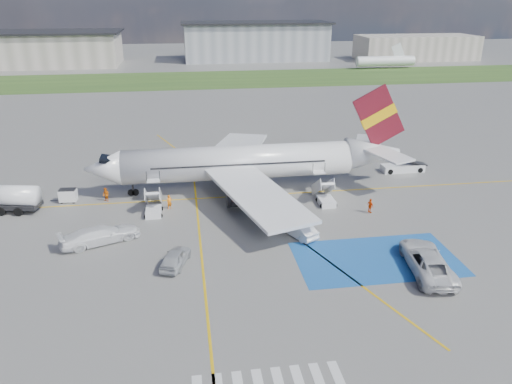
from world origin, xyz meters
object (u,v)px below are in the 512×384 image
car_silver_a (175,258)px  car_silver_b (298,229)px  airliner (251,162)px  van_white_b (100,232)px  gpu_cart (68,196)px  belt_loader (403,168)px  van_white_a (427,257)px

car_silver_a → car_silver_b: car_silver_a is taller
car_silver_a → car_silver_b: size_ratio=0.98×
airliner → car_silver_b: airliner is taller
airliner → van_white_b: (-15.57, -11.34, -2.32)m
airliner → gpu_cart: size_ratio=19.30×
belt_loader → car_silver_b: belt_loader is taller
gpu_cart → car_silver_b: size_ratio=0.43×
van_white_a → van_white_b: size_ratio=1.17×
airliner → van_white_a: 23.72m
gpu_cart → belt_loader: belt_loader is taller
gpu_cart → car_silver_b: bearing=-23.1°
van_white_a → car_silver_b: bearing=-31.3°
belt_loader → van_white_b: size_ratio=1.07×
gpu_cart → van_white_a: bearing=-27.2°
van_white_a → van_white_b: bearing=-9.5°
belt_loader → van_white_b: bearing=-158.4°
gpu_cart → van_white_a: 37.79m
airliner → van_white_b: size_ratio=6.74×
gpu_cart → car_silver_b: (23.16, -11.88, 0.04)m
van_white_b → gpu_cart: bearing=2.7°
airliner → belt_loader: airliner is taller
van_white_b → car_silver_b: bearing=-116.4°
car_silver_a → van_white_a: 20.99m
belt_loader → airliner: bearing=-171.2°
van_white_a → van_white_b: 28.90m
gpu_cart → car_silver_a: gpu_cart is taller
car_silver_b → car_silver_a: bearing=-8.9°
gpu_cart → belt_loader: (40.76, 4.21, -0.25)m
car_silver_b → van_white_b: bearing=-31.6°
car_silver_b → van_white_a: bearing=112.5°
gpu_cart → van_white_a: van_white_a is taller
belt_loader → car_silver_a: (-29.08, -19.93, 0.30)m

